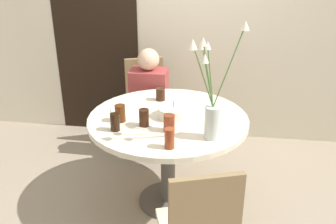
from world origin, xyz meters
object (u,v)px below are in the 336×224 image
at_px(drink_glass_1, 160,94).
at_px(drink_glass_5, 169,123).
at_px(side_plate, 123,110).
at_px(drink_glass_3, 120,113).
at_px(drink_glass_4, 169,138).
at_px(person_woman, 149,108).
at_px(chair_right_flank, 147,100).
at_px(birthday_cake, 173,112).
at_px(drink_glass_0, 144,118).
at_px(drink_glass_2, 115,122).
at_px(flower_vase, 212,103).

bearing_deg(drink_glass_1, drink_glass_5, -75.18).
xyz_separation_m(side_plate, drink_glass_3, (0.03, -0.19, 0.06)).
bearing_deg(drink_glass_4, person_woman, 106.46).
height_order(chair_right_flank, drink_glass_3, chair_right_flank).
bearing_deg(chair_right_flank, side_plate, -112.74).
relative_size(chair_right_flank, side_plate, 4.97).
xyz_separation_m(chair_right_flank, drink_glass_1, (0.23, -0.56, 0.29)).
height_order(chair_right_flank, drink_glass_4, chair_right_flank).
xyz_separation_m(birthday_cake, drink_glass_0, (-0.19, -0.18, 0.02)).
xyz_separation_m(drink_glass_2, drink_glass_4, (0.40, -0.19, 0.00)).
xyz_separation_m(drink_glass_3, drink_glass_4, (0.40, -0.34, 0.01)).
relative_size(side_plate, person_woman, 0.17).
xyz_separation_m(side_plate, drink_glass_1, (0.26, 0.25, 0.05)).
relative_size(chair_right_flank, drink_glass_1, 9.14).
relative_size(drink_glass_4, person_woman, 0.12).
relative_size(drink_glass_5, person_woman, 0.11).
height_order(side_plate, drink_glass_4, drink_glass_4).
bearing_deg(drink_glass_5, person_woman, 108.38).
distance_m(chair_right_flank, drink_glass_1, 0.67).
bearing_deg(birthday_cake, person_woman, 113.89).
bearing_deg(flower_vase, drink_glass_3, 165.01).
distance_m(flower_vase, drink_glass_4, 0.35).
height_order(drink_glass_2, drink_glass_5, drink_glass_2).
distance_m(drink_glass_2, drink_glass_5, 0.37).
distance_m(drink_glass_1, person_woman, 0.54).
distance_m(drink_glass_3, drink_glass_5, 0.39).
height_order(chair_right_flank, drink_glass_2, chair_right_flank).
height_order(side_plate, drink_glass_0, drink_glass_0).
distance_m(drink_glass_3, person_woman, 0.91).
bearing_deg(drink_glass_0, drink_glass_2, -151.29).
bearing_deg(chair_right_flank, drink_glass_0, -100.71).
bearing_deg(side_plate, birthday_cake, -8.63).
relative_size(chair_right_flank, drink_glass_4, 6.94).
bearing_deg(chair_right_flank, drink_glass_2, -110.66).
distance_m(birthday_cake, side_plate, 0.41).
distance_m(drink_glass_5, person_woman, 1.06).
xyz_separation_m(chair_right_flank, flower_vase, (0.66, -1.17, 0.49)).
xyz_separation_m(flower_vase, person_woman, (-0.60, 1.02, -0.51)).
distance_m(side_plate, drink_glass_3, 0.20).
xyz_separation_m(chair_right_flank, drink_glass_4, (0.41, -1.34, 0.31)).
bearing_deg(birthday_cake, drink_glass_3, -160.40).
bearing_deg(birthday_cake, drink_glass_5, -89.98).
xyz_separation_m(flower_vase, drink_glass_1, (-0.43, 0.61, -0.20)).
height_order(chair_right_flank, birthday_cake, chair_right_flank).
relative_size(drink_glass_2, drink_glass_3, 1.01).
xyz_separation_m(chair_right_flank, drink_glass_2, (0.01, -1.15, 0.30)).
bearing_deg(birthday_cake, drink_glass_2, -142.76).
distance_m(birthday_cake, drink_glass_4, 0.47).
bearing_deg(birthday_cake, drink_glass_0, -135.90).
bearing_deg(drink_glass_5, drink_glass_4, -81.82).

